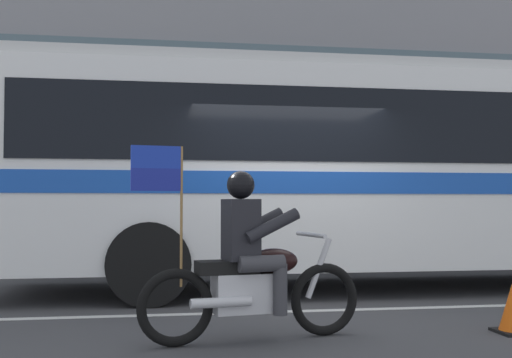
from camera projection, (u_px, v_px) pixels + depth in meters
ground_plane at (290, 303)px, 7.85m from camera, size 60.00×60.00×0.00m
sidewalk_curb at (239, 261)px, 12.89m from camera, size 28.00×3.80×0.15m
lane_center_stripe at (301, 311)px, 7.26m from camera, size 26.60×0.14×0.01m
office_building_facade at (227, 0)px, 15.39m from camera, size 28.00×0.89×12.64m
transit_bus at (385, 163)px, 9.37m from camera, size 11.29×2.64×3.22m
motorcycle_with_rider at (250, 268)px, 5.71m from camera, size 2.17×0.73×1.78m
fire_hydrant at (206, 243)px, 11.78m from camera, size 0.22×0.30×0.75m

